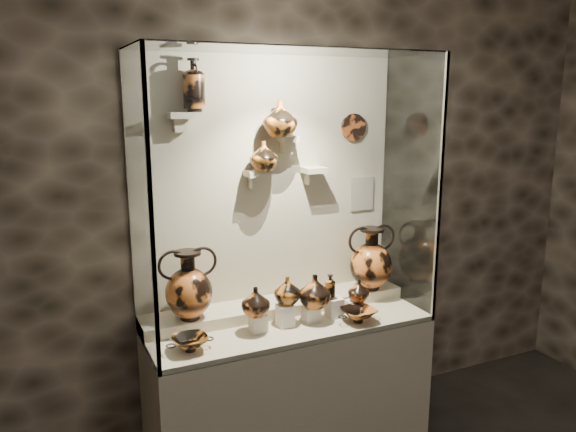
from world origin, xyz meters
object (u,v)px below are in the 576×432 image
(jug_c, at_px, (315,291))
(kylix_right, at_px, (358,314))
(amphora_right, at_px, (371,258))
(ovoid_vase_a, at_px, (264,156))
(jug_b, at_px, (287,290))
(jug_a, at_px, (255,302))
(lekythos_small, at_px, (330,285))
(lekythos_tall, at_px, (194,82))
(jug_e, at_px, (358,291))
(amphora_left, at_px, (188,285))
(kylix_left, at_px, (190,342))
(ovoid_vase_b, at_px, (280,119))

(jug_c, bearing_deg, kylix_right, -39.19)
(amphora_right, xyz_separation_m, ovoid_vase_a, (-0.72, 0.08, 0.70))
(jug_b, bearing_deg, ovoid_vase_a, 78.18)
(jug_a, xyz_separation_m, lekythos_small, (0.49, 0.02, 0.02))
(ovoid_vase_a, bearing_deg, lekythos_small, -23.27)
(jug_b, relative_size, ovoid_vase_a, 0.92)
(jug_a, height_order, lekythos_small, lekythos_small)
(jug_a, bearing_deg, lekythos_tall, 140.38)
(lekythos_tall, bearing_deg, ovoid_vase_a, 5.14)
(jug_e, relative_size, ovoid_vase_a, 0.77)
(amphora_left, height_order, kylix_left, amphora_left)
(amphora_right, height_order, kylix_left, amphora_right)
(jug_a, xyz_separation_m, jug_b, (0.21, 0.03, 0.03))
(lekythos_tall, bearing_deg, kylix_left, -107.10)
(jug_b, bearing_deg, jug_c, -32.14)
(ovoid_vase_a, xyz_separation_m, ovoid_vase_b, (0.10, -0.02, 0.22))
(jug_e, height_order, lekythos_small, lekythos_small)
(ovoid_vase_a, height_order, ovoid_vase_b, ovoid_vase_b)
(ovoid_vase_a, bearing_deg, amphora_left, -156.29)
(jug_b, bearing_deg, lekythos_tall, 127.99)
(amphora_right, relative_size, lekythos_tall, 1.28)
(jug_c, height_order, lekythos_small, lekythos_small)
(lekythos_tall, relative_size, ovoid_vase_b, 1.54)
(amphora_right, relative_size, kylix_right, 1.63)
(jug_a, distance_m, kylix_right, 0.64)
(jug_c, distance_m, ovoid_vase_b, 1.04)
(jug_a, xyz_separation_m, lekythos_tall, (-0.23, 0.29, 1.22))
(jug_b, height_order, ovoid_vase_a, ovoid_vase_a)
(ovoid_vase_a, bearing_deg, amphora_right, 8.49)
(jug_e, bearing_deg, jug_c, -160.83)
(amphora_right, height_order, jug_e, amphora_right)
(jug_e, distance_m, ovoid_vase_a, 1.01)
(jug_c, bearing_deg, amphora_left, 152.14)
(kylix_left, bearing_deg, lekythos_tall, 76.91)
(lekythos_tall, distance_m, ovoid_vase_b, 0.54)
(jug_b, height_order, lekythos_tall, lekythos_tall)
(jug_c, height_order, ovoid_vase_b, ovoid_vase_b)
(jug_e, relative_size, lekythos_tall, 0.42)
(kylix_right, bearing_deg, jug_e, 58.00)
(kylix_right, height_order, ovoid_vase_b, ovoid_vase_b)
(jug_a, xyz_separation_m, jug_c, (0.38, 0.00, 0.01))
(jug_e, height_order, ovoid_vase_a, ovoid_vase_a)
(jug_e, bearing_deg, ovoid_vase_b, 167.69)
(amphora_left, distance_m, jug_b, 0.57)
(lekythos_small, bearing_deg, lekythos_tall, -177.93)
(jug_c, xyz_separation_m, lekythos_small, (0.11, 0.02, 0.02))
(jug_b, distance_m, kylix_right, 0.45)
(jug_b, distance_m, lekythos_small, 0.28)
(lekythos_small, relative_size, ovoid_vase_a, 0.97)
(amphora_left, bearing_deg, jug_a, -37.03)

